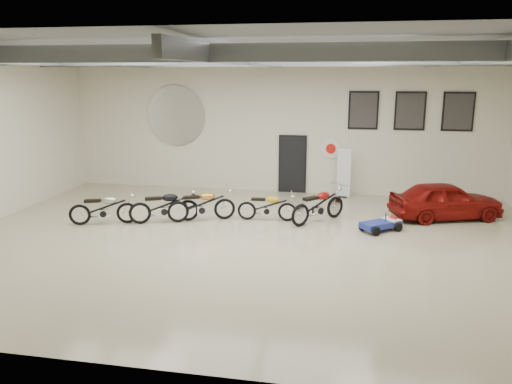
% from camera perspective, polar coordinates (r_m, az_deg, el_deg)
% --- Properties ---
extents(floor, '(16.00, 12.00, 0.01)m').
position_cam_1_polar(floor, '(13.36, -0.95, -5.78)').
color(floor, tan).
rests_on(floor, ground).
extents(ceiling, '(16.00, 12.00, 0.01)m').
position_cam_1_polar(ceiling, '(12.63, -1.04, 16.17)').
color(ceiling, slate).
rests_on(ceiling, back_wall).
extents(back_wall, '(16.00, 0.02, 5.00)m').
position_cam_1_polar(back_wall, '(18.63, 2.74, 7.60)').
color(back_wall, beige).
rests_on(back_wall, floor).
extents(ceiling_beams, '(15.80, 11.80, 0.32)m').
position_cam_1_polar(ceiling_beams, '(12.62, -1.04, 15.03)').
color(ceiling_beams, slate).
rests_on(ceiling_beams, ceiling).
extents(door, '(0.92, 0.08, 2.10)m').
position_cam_1_polar(door, '(18.72, 4.19, 3.13)').
color(door, black).
rests_on(door, back_wall).
extents(logo_plaque, '(2.30, 0.06, 1.16)m').
position_cam_1_polar(logo_plaque, '(19.51, -9.12, 8.60)').
color(logo_plaque, silver).
rests_on(logo_plaque, back_wall).
extents(poster_left, '(1.05, 0.08, 1.35)m').
position_cam_1_polar(poster_left, '(18.37, 12.17, 9.11)').
color(poster_left, black).
rests_on(poster_left, back_wall).
extents(poster_mid, '(1.05, 0.08, 1.35)m').
position_cam_1_polar(poster_mid, '(18.48, 17.19, 8.84)').
color(poster_mid, black).
rests_on(poster_mid, back_wall).
extents(poster_right, '(1.05, 0.08, 1.35)m').
position_cam_1_polar(poster_right, '(18.72, 22.11, 8.51)').
color(poster_right, black).
rests_on(poster_right, back_wall).
extents(oil_sign, '(0.72, 0.10, 0.72)m').
position_cam_1_polar(oil_sign, '(18.52, 8.55, 4.93)').
color(oil_sign, white).
rests_on(oil_sign, back_wall).
extents(banner_stand, '(0.53, 0.31, 1.83)m').
position_cam_1_polar(banner_stand, '(18.20, 10.02, 2.21)').
color(banner_stand, white).
rests_on(banner_stand, floor).
extents(motorcycle_silver, '(2.04, 1.21, 1.02)m').
position_cam_1_polar(motorcycle_silver, '(15.47, -17.06, -1.72)').
color(motorcycle_silver, silver).
rests_on(motorcycle_silver, floor).
extents(motorcycle_black, '(2.12, 1.38, 1.06)m').
position_cam_1_polar(motorcycle_black, '(15.21, -10.48, -1.51)').
color(motorcycle_black, silver).
rests_on(motorcycle_black, floor).
extents(motorcycle_gold, '(2.11, 1.39, 1.05)m').
position_cam_1_polar(motorcycle_gold, '(15.21, -6.26, -1.37)').
color(motorcycle_gold, silver).
rests_on(motorcycle_gold, floor).
extents(motorcycle_yellow, '(1.81, 0.67, 0.92)m').
position_cam_1_polar(motorcycle_yellow, '(15.17, 1.27, -1.60)').
color(motorcycle_yellow, silver).
rests_on(motorcycle_yellow, floor).
extents(motorcycle_red, '(1.87, 2.00, 1.09)m').
position_cam_1_polar(motorcycle_red, '(15.12, 7.14, -1.42)').
color(motorcycle_red, silver).
rests_on(motorcycle_red, floor).
extents(go_kart, '(1.55, 1.44, 0.53)m').
position_cam_1_polar(go_kart, '(14.74, 14.42, -3.28)').
color(go_kart, navy).
rests_on(go_kart, floor).
extents(vintage_car, '(2.37, 3.65, 1.16)m').
position_cam_1_polar(vintage_car, '(16.44, 20.86, -0.89)').
color(vintage_car, maroon).
rests_on(vintage_car, floor).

